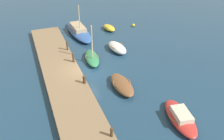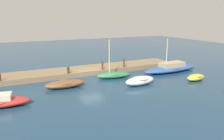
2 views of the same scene
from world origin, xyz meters
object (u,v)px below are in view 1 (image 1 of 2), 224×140
(rowboat_green, at_px, (92,58))
(rowboat_brown, at_px, (122,85))
(dinghy_yellow, at_px, (109,28))
(mooring_post_mid_west, at_px, (73,58))
(mooring_post_west, at_px, (67,46))
(marker_buoy, at_px, (133,25))
(mooring_post_east, at_px, (112,132))
(mooring_post_mid_east, at_px, (84,80))
(motorboat_red, at_px, (181,117))
(sailboat_blue, at_px, (78,31))
(rowboat_white, at_px, (117,47))

(rowboat_green, relative_size, rowboat_brown, 1.11)
(dinghy_yellow, xyz_separation_m, rowboat_green, (7.21, -4.65, 0.02))
(dinghy_yellow, xyz_separation_m, mooring_post_mid_west, (7.68, -6.71, 0.70))
(dinghy_yellow, distance_m, rowboat_brown, 13.36)
(mooring_post_west, relative_size, marker_buoy, 2.52)
(mooring_post_west, bearing_deg, mooring_post_mid_west, 0.00)
(mooring_post_west, bearing_deg, mooring_post_east, 0.00)
(rowboat_brown, height_order, mooring_post_east, mooring_post_east)
(mooring_post_mid_east, bearing_deg, marker_buoy, 138.41)
(rowboat_green, bearing_deg, rowboat_brown, 17.99)
(mooring_post_mid_west, bearing_deg, marker_buoy, 126.45)
(dinghy_yellow, relative_size, mooring_post_mid_west, 2.58)
(mooring_post_east, bearing_deg, rowboat_brown, 150.45)
(rowboat_brown, relative_size, mooring_post_west, 3.70)
(motorboat_red, relative_size, rowboat_brown, 1.18)
(sailboat_blue, xyz_separation_m, mooring_post_mid_east, (11.95, -2.54, 0.46))
(sailboat_blue, height_order, rowboat_brown, sailboat_blue)
(sailboat_blue, bearing_deg, rowboat_green, -6.65)
(dinghy_yellow, bearing_deg, mooring_post_west, -62.78)
(rowboat_white, bearing_deg, motorboat_red, -5.99)
(sailboat_blue, distance_m, marker_buoy, 7.82)
(sailboat_blue, xyz_separation_m, marker_buoy, (0.28, 7.81, -0.25))
(motorboat_red, bearing_deg, dinghy_yellow, -174.52)
(mooring_post_east, bearing_deg, mooring_post_mid_west, 180.00)
(mooring_post_west, height_order, mooring_post_east, mooring_post_west)
(mooring_post_mid_west, xyz_separation_m, mooring_post_mid_east, (4.02, 0.00, -0.12))
(sailboat_blue, xyz_separation_m, mooring_post_east, (18.55, -2.54, 0.45))
(mooring_post_mid_west, bearing_deg, sailboat_blue, 162.23)
(dinghy_yellow, relative_size, rowboat_green, 0.60)
(mooring_post_mid_west, height_order, mooring_post_east, mooring_post_mid_west)
(motorboat_red, distance_m, mooring_post_mid_west, 11.96)
(rowboat_white, bearing_deg, sailboat_blue, -161.66)
(motorboat_red, xyz_separation_m, marker_buoy, (-18.27, 4.89, -0.19))
(mooring_post_west, bearing_deg, rowboat_brown, 21.06)
(mooring_post_west, xyz_separation_m, mooring_post_mid_west, (2.83, 0.00, -0.02))
(motorboat_red, distance_m, mooring_post_west, 14.54)
(rowboat_white, distance_m, mooring_post_east, 13.40)
(mooring_post_mid_east, xyz_separation_m, marker_buoy, (-11.67, 10.35, -0.71))
(marker_buoy, bearing_deg, dinghy_yellow, -90.45)
(motorboat_red, bearing_deg, marker_buoy, 174.40)
(dinghy_yellow, bearing_deg, sailboat_blue, -102.03)
(mooring_post_east, bearing_deg, marker_buoy, 150.46)
(sailboat_blue, relative_size, rowboat_brown, 2.09)
(mooring_post_east, bearing_deg, sailboat_blue, 172.20)
(mooring_post_west, distance_m, mooring_post_mid_east, 6.85)
(rowboat_white, relative_size, mooring_post_mid_west, 3.50)
(rowboat_white, bearing_deg, rowboat_brown, -25.13)
(mooring_post_west, bearing_deg, rowboat_white, 77.42)
(rowboat_white, distance_m, sailboat_blue, 6.93)
(rowboat_green, distance_m, marker_buoy, 10.97)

